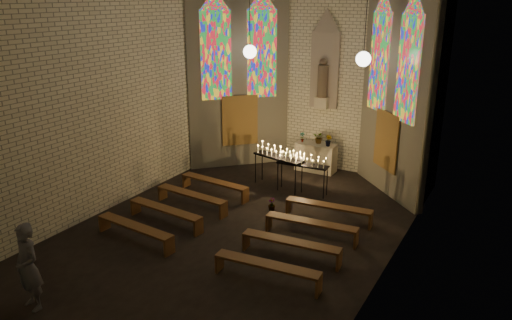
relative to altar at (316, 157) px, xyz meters
The scene contains 18 objects.
floor 5.47m from the altar, 90.00° to the right, with size 12.00×12.00×0.00m, color black.
room 3.83m from the altar, 90.00° to the right, with size 8.22×12.43×7.00m.
altar is the anchor object (origin of this frame).
flower_vase_left 0.87m from the altar, behind, with size 0.18×0.12×0.35m, color #4C723F.
flower_vase_center 0.72m from the altar, 60.12° to the left, with size 0.39×0.33×0.43m, color #4C723F.
flower_vase_right 0.86m from the altar, ahead, with size 0.24×0.19×0.43m, color #4C723F.
aisle_flower_pot 3.80m from the altar, 86.65° to the right, with size 0.21×0.21×0.38m, color #4C723F.
votive_stand_left 2.21m from the altar, 102.09° to the right, with size 1.82×0.80×1.30m.
votive_stand_right 2.23m from the altar, 78.57° to the right, with size 1.66×0.48×1.20m.
pew_left_0 4.06m from the altar, 117.86° to the right, with size 2.44×0.55×0.46m.
pew_right_0 4.06m from the altar, 62.14° to the right, with size 2.44×0.55×0.46m.
pew_left_1 5.16m from the altar, 111.61° to the right, with size 2.44×0.55×0.46m.
pew_right_1 5.16m from the altar, 68.39° to the right, with size 2.44×0.55×0.46m.
pew_left_2 6.29m from the altar, 107.58° to the right, with size 2.44×0.55×0.46m.
pew_right_2 6.29m from the altar, 72.42° to the right, with size 2.44×0.55×0.46m.
pew_left_3 7.44m from the altar, 104.79° to the right, with size 2.44×0.55×0.46m.
pew_right_3 7.44m from the altar, 75.21° to the right, with size 2.44×0.55×0.46m.
visitor 10.47m from the altar, 99.73° to the right, with size 0.67×0.44×1.83m, color #46474F.
Camera 1 is at (6.36, -10.15, 6.04)m, focal length 35.00 mm.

